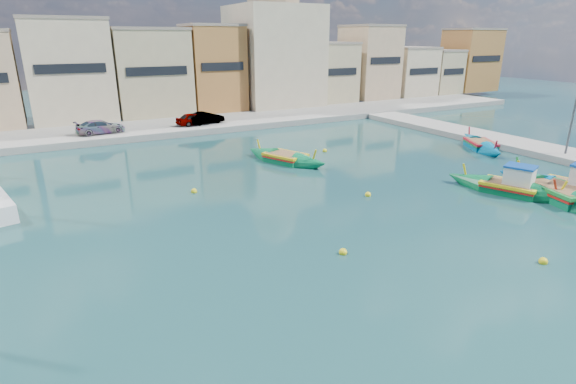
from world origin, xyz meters
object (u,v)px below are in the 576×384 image
object	(u,v)px
quay_street_lamp	(575,103)
luzzu_green	(285,159)
church_block	(274,41)
luzzu_cyan_mid	(480,146)
luzzu_blue_south	(558,194)
luzzu_blue_cabin	(510,188)

from	to	relation	value
quay_street_lamp	luzzu_green	size ratio (longest dim) A/B	1.05
church_block	luzzu_cyan_mid	world-z (taller)	church_block
church_block	luzzu_blue_south	distance (m)	39.88
luzzu_blue_cabin	luzzu_green	size ratio (longest dim) A/B	1.02
luzzu_cyan_mid	quay_street_lamp	bearing A→B (deg)	-66.61
luzzu_cyan_mid	luzzu_blue_south	bearing A→B (deg)	-121.49
church_block	luzzu_blue_south	size ratio (longest dim) A/B	1.91
quay_street_lamp	luzzu_green	world-z (taller)	quay_street_lamp
quay_street_lamp	luzzu_cyan_mid	distance (m)	7.39
luzzu_blue_cabin	luzzu_green	distance (m)	15.26
luzzu_green	luzzu_blue_cabin	bearing A→B (deg)	-56.39
luzzu_blue_cabin	church_block	bearing A→B (deg)	85.24
quay_street_lamp	luzzu_cyan_mid	xyz separation A→B (m)	(-2.44, 5.65, -4.10)
luzzu_green	quay_street_lamp	bearing A→B (deg)	-27.02
luzzu_blue_cabin	luzzu_cyan_mid	xyz separation A→B (m)	(8.08, 8.69, -0.09)
quay_street_lamp	church_block	bearing A→B (deg)	102.35
luzzu_cyan_mid	luzzu_blue_south	distance (m)	12.51
church_block	luzzu_blue_south	xyz separation A→B (m)	(-1.54, -39.02, -8.11)
quay_street_lamp	luzzu_green	distance (m)	21.68
church_block	luzzu_blue_south	bearing A→B (deg)	-92.25
luzzu_cyan_mid	luzzu_blue_south	size ratio (longest dim) A/B	0.76
church_block	luzzu_cyan_mid	distance (m)	29.92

